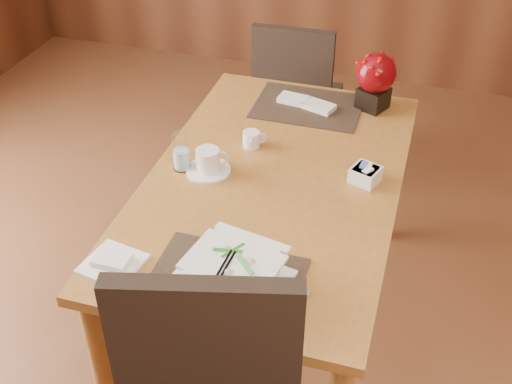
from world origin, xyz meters
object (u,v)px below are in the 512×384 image
(dining_table, at_px, (273,200))
(creamer_jug, at_px, (251,139))
(bread_plate, at_px, (113,264))
(berry_decor, at_px, (375,78))
(water_glass, at_px, (181,152))
(soup_setting, at_px, (233,275))
(coffee_cup, at_px, (208,162))
(far_chair, at_px, (295,93))
(sugar_caddy, at_px, (365,175))

(dining_table, distance_m, creamer_jug, 0.27)
(dining_table, height_order, bread_plate, bread_plate)
(creamer_jug, height_order, berry_decor, berry_decor)
(water_glass, distance_m, berry_decor, 0.90)
(dining_table, relative_size, soup_setting, 4.47)
(berry_decor, relative_size, bread_plate, 1.49)
(soup_setting, relative_size, coffee_cup, 2.03)
(coffee_cup, bearing_deg, water_glass, -174.85)
(dining_table, xyz_separation_m, soup_setting, (0.03, -0.57, 0.15))
(coffee_cup, height_order, bread_plate, coffee_cup)
(soup_setting, height_order, coffee_cup, soup_setting)
(water_glass, xyz_separation_m, far_chair, (0.16, 1.13, -0.31))
(sugar_caddy, bearing_deg, soup_setting, -113.52)
(water_glass, height_order, creamer_jug, water_glass)
(creamer_jug, xyz_separation_m, far_chair, (-0.04, 0.91, -0.27))
(coffee_cup, bearing_deg, dining_table, 6.23)
(dining_table, distance_m, berry_decor, 0.72)
(bread_plate, xyz_separation_m, far_chair, (0.17, 1.67, -0.24))
(creamer_jug, bearing_deg, water_glass, -154.05)
(bread_plate, height_order, far_chair, far_chair)
(sugar_caddy, bearing_deg, berry_decor, 95.75)
(soup_setting, xyz_separation_m, water_glass, (-0.38, 0.54, 0.02))
(sugar_caddy, bearing_deg, far_chair, 116.16)
(dining_table, bearing_deg, sugar_caddy, 13.90)
(soup_setting, xyz_separation_m, bread_plate, (-0.39, -0.01, -0.05))
(bread_plate, bearing_deg, sugar_caddy, 44.52)
(dining_table, relative_size, creamer_jug, 17.40)
(dining_table, height_order, coffee_cup, coffee_cup)
(creamer_jug, xyz_separation_m, bread_plate, (-0.21, -0.77, -0.03))
(sugar_caddy, distance_m, berry_decor, 0.56)
(far_chair, bearing_deg, sugar_caddy, 114.51)
(sugar_caddy, bearing_deg, creamer_jug, 166.96)
(sugar_caddy, xyz_separation_m, berry_decor, (-0.05, 0.54, 0.11))
(water_glass, xyz_separation_m, berry_decor, (0.61, 0.66, 0.07))
(creamer_jug, bearing_deg, bread_plate, -127.28)
(soup_setting, bearing_deg, dining_table, 104.52)
(water_glass, distance_m, sugar_caddy, 0.67)
(dining_table, bearing_deg, water_glass, -174.08)
(soup_setting, distance_m, creamer_jug, 0.78)
(sugar_caddy, distance_m, bread_plate, 0.94)
(coffee_cup, distance_m, far_chair, 1.16)
(coffee_cup, relative_size, bread_plate, 1.00)
(dining_table, height_order, soup_setting, soup_setting)
(dining_table, relative_size, water_glass, 10.06)
(coffee_cup, relative_size, creamer_jug, 1.92)
(sugar_caddy, xyz_separation_m, far_chair, (-0.50, 1.01, -0.27))
(water_glass, height_order, sugar_caddy, water_glass)
(dining_table, relative_size, sugar_caddy, 15.89)
(dining_table, xyz_separation_m, water_glass, (-0.34, -0.04, 0.17))
(far_chair, bearing_deg, berry_decor, 131.60)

